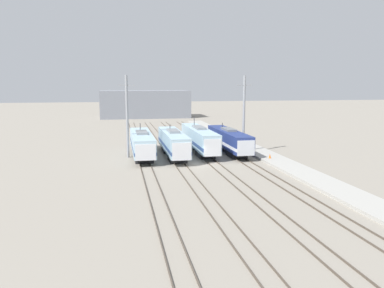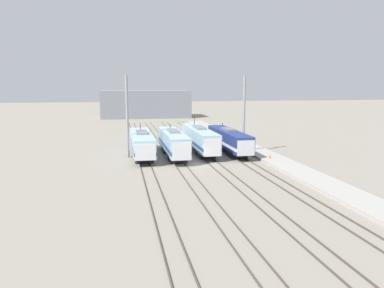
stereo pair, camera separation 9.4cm
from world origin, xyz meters
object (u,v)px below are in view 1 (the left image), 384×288
Objects in this scene: catenary_tower_right at (244,114)px; traffic_cone at (270,156)px; locomotive_far_left at (142,144)px; catenary_tower_left at (127,116)px; locomotive_center_left at (174,143)px; locomotive_far_right at (229,140)px; locomotive_center_right at (200,139)px.

traffic_cone is at bearing -74.01° from catenary_tower_right.
catenary_tower_left is at bearing -177.61° from locomotive_far_left.
locomotive_center_left is 0.93× the size of locomotive_far_right.
locomotive_center_right is at bearing 33.19° from locomotive_center_left.
locomotive_far_left is at bearing -167.60° from locomotive_center_right.
locomotive_center_right is at bearing 10.60° from catenary_tower_left.
catenary_tower_right reaches higher than traffic_cone.
locomotive_far_left is at bearing -176.08° from locomotive_far_right.
catenary_tower_right is at bearing -27.98° from locomotive_far_right.
catenary_tower_right is (6.73, -2.17, 4.17)m from locomotive_center_right.
locomotive_far_right is (9.46, 1.99, -0.11)m from locomotive_center_left.
traffic_cone is at bearing -62.97° from locomotive_far_right.
locomotive_center_right is (9.46, 2.08, 0.15)m from locomotive_far_left.
locomotive_far_right is 25.81× the size of traffic_cone.
catenary_tower_right is (11.46, 0.93, 4.21)m from locomotive_center_left.
catenary_tower_left is at bearing 172.31° from locomotive_center_left.
locomotive_far_right is 1.40× the size of catenary_tower_right.
locomotive_far_left is 1.02× the size of locomotive_center_left.
locomotive_far_right is at bearing 11.86° from locomotive_center_left.
catenary_tower_left is 18.39× the size of traffic_cone.
locomotive_center_left is (4.73, -1.01, 0.11)m from locomotive_far_left.
locomotive_center_left is 12.25m from catenary_tower_right.
locomotive_center_right is 8.21m from catenary_tower_right.
locomotive_center_right reaches higher than locomotive_far_right.
traffic_cone is at bearing -22.75° from locomotive_center_left.
catenary_tower_right reaches higher than locomotive_center_right.
locomotive_far_right is 16.92m from catenary_tower_left.
locomotive_far_left is 1.34× the size of catenary_tower_right.
catenary_tower_left is at bearing 180.00° from catenary_tower_right.
locomotive_far_right is at bearing 117.03° from traffic_cone.
locomotive_center_left is at bearing 157.25° from traffic_cone.
locomotive_center_left is 8.10m from catenary_tower_left.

